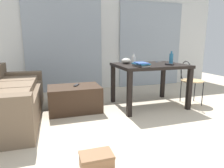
{
  "coord_description": "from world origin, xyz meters",
  "views": [
    {
      "loc": [
        -1.45,
        -1.26,
        1.13
      ],
      "look_at": [
        -0.43,
        1.92,
        0.42
      ],
      "focal_mm": 31.27,
      "sensor_mm": 36.0,
      "label": 1
    }
  ],
  "objects_px": {
    "coffee_table": "(75,99)",
    "bottle_near": "(171,58)",
    "book_stack": "(141,64)",
    "tv_remote_on_table": "(169,64)",
    "scissors": "(158,62)",
    "wire_chair": "(189,77)",
    "bottle_far": "(134,60)",
    "couch": "(7,99)",
    "bowl": "(126,61)",
    "craft_table": "(149,70)",
    "tv_remote_primary": "(77,85)",
    "shoebox": "(96,160)"
  },
  "relations": [
    {
      "from": "coffee_table",
      "to": "bottle_near",
      "type": "relative_size",
      "value": 3.83
    },
    {
      "from": "book_stack",
      "to": "tv_remote_on_table",
      "type": "distance_m",
      "value": 0.53
    },
    {
      "from": "scissors",
      "to": "tv_remote_on_table",
      "type": "bearing_deg",
      "value": -101.13
    },
    {
      "from": "wire_chair",
      "to": "book_stack",
      "type": "bearing_deg",
      "value": -172.54
    },
    {
      "from": "book_stack",
      "to": "tv_remote_on_table",
      "type": "xyz_separation_m",
      "value": [
        0.53,
        0.02,
        -0.02
      ]
    },
    {
      "from": "tv_remote_on_table",
      "to": "bottle_far",
      "type": "bearing_deg",
      "value": 137.95
    },
    {
      "from": "book_stack",
      "to": "coffee_table",
      "type": "bearing_deg",
      "value": 159.35
    },
    {
      "from": "bottle_far",
      "to": "scissors",
      "type": "bearing_deg",
      "value": 24.14
    },
    {
      "from": "bottle_far",
      "to": "scissors",
      "type": "distance_m",
      "value": 0.71
    },
    {
      "from": "couch",
      "to": "coffee_table",
      "type": "bearing_deg",
      "value": 4.44
    },
    {
      "from": "couch",
      "to": "bowl",
      "type": "distance_m",
      "value": 2.01
    },
    {
      "from": "couch",
      "to": "craft_table",
      "type": "bearing_deg",
      "value": -0.98
    },
    {
      "from": "scissors",
      "to": "bottle_near",
      "type": "bearing_deg",
      "value": -83.64
    },
    {
      "from": "couch",
      "to": "book_stack",
      "type": "bearing_deg",
      "value": -8.67
    },
    {
      "from": "wire_chair",
      "to": "bottle_near",
      "type": "xyz_separation_m",
      "value": [
        -0.37,
        0.06,
        0.35
      ]
    },
    {
      "from": "coffee_table",
      "to": "couch",
      "type": "bearing_deg",
      "value": -175.56
    },
    {
      "from": "wire_chair",
      "to": "bowl",
      "type": "xyz_separation_m",
      "value": [
        -1.13,
        0.32,
        0.31
      ]
    },
    {
      "from": "book_stack",
      "to": "tv_remote_on_table",
      "type": "bearing_deg",
      "value": 2.07
    },
    {
      "from": "tv_remote_primary",
      "to": "craft_table",
      "type": "bearing_deg",
      "value": 19.84
    },
    {
      "from": "couch",
      "to": "shoebox",
      "type": "height_order",
      "value": "couch"
    },
    {
      "from": "wire_chair",
      "to": "book_stack",
      "type": "xyz_separation_m",
      "value": [
        -1.05,
        -0.14,
        0.29
      ]
    },
    {
      "from": "book_stack",
      "to": "shoebox",
      "type": "xyz_separation_m",
      "value": [
        -1.03,
        -1.23,
        -0.72
      ]
    },
    {
      "from": "bowl",
      "to": "tv_remote_primary",
      "type": "xyz_separation_m",
      "value": [
        -0.9,
        -0.03,
        -0.38
      ]
    },
    {
      "from": "bowl",
      "to": "tv_remote_on_table",
      "type": "xyz_separation_m",
      "value": [
        0.61,
        -0.44,
        -0.04
      ]
    },
    {
      "from": "coffee_table",
      "to": "bowl",
      "type": "distance_m",
      "value": 1.12
    },
    {
      "from": "tv_remote_on_table",
      "to": "craft_table",
      "type": "bearing_deg",
      "value": 117.7
    },
    {
      "from": "craft_table",
      "to": "tv_remote_primary",
      "type": "bearing_deg",
      "value": 173.1
    },
    {
      "from": "craft_table",
      "to": "tv_remote_primary",
      "type": "height_order",
      "value": "craft_table"
    },
    {
      "from": "book_stack",
      "to": "scissors",
      "type": "bearing_deg",
      "value": 41.79
    },
    {
      "from": "wire_chair",
      "to": "bowl",
      "type": "distance_m",
      "value": 1.21
    },
    {
      "from": "bowl",
      "to": "couch",
      "type": "bearing_deg",
      "value": -175.63
    },
    {
      "from": "craft_table",
      "to": "shoebox",
      "type": "distance_m",
      "value": 2.08
    },
    {
      "from": "scissors",
      "to": "bottle_far",
      "type": "bearing_deg",
      "value": -155.86
    },
    {
      "from": "couch",
      "to": "coffee_table",
      "type": "relative_size",
      "value": 2.34
    },
    {
      "from": "bottle_near",
      "to": "tv_remote_primary",
      "type": "distance_m",
      "value": 1.72
    },
    {
      "from": "craft_table",
      "to": "wire_chair",
      "type": "xyz_separation_m",
      "value": [
        0.75,
        -0.13,
        -0.16
      ]
    },
    {
      "from": "couch",
      "to": "craft_table",
      "type": "xyz_separation_m",
      "value": [
        2.31,
        -0.04,
        0.35
      ]
    },
    {
      "from": "couch",
      "to": "book_stack",
      "type": "relative_size",
      "value": 6.33
    },
    {
      "from": "bottle_far",
      "to": "tv_remote_primary",
      "type": "height_order",
      "value": "bottle_far"
    },
    {
      "from": "bowl",
      "to": "scissors",
      "type": "relative_size",
      "value": 1.39
    },
    {
      "from": "bottle_far",
      "to": "scissors",
      "type": "relative_size",
      "value": 1.45
    },
    {
      "from": "craft_table",
      "to": "scissors",
      "type": "xyz_separation_m",
      "value": [
        0.34,
        0.3,
        0.1
      ]
    },
    {
      "from": "coffee_table",
      "to": "book_stack",
      "type": "bearing_deg",
      "value": -20.65
    },
    {
      "from": "couch",
      "to": "wire_chair",
      "type": "xyz_separation_m",
      "value": [
        3.06,
        -0.17,
        0.19
      ]
    },
    {
      "from": "scissors",
      "to": "shoebox",
      "type": "xyz_separation_m",
      "value": [
        -1.67,
        -1.8,
        -0.69
      ]
    },
    {
      "from": "craft_table",
      "to": "tv_remote_on_table",
      "type": "relative_size",
      "value": 7.81
    },
    {
      "from": "couch",
      "to": "tv_remote_primary",
      "type": "bearing_deg",
      "value": 6.3
    },
    {
      "from": "bottle_near",
      "to": "shoebox",
      "type": "distance_m",
      "value": 2.36
    },
    {
      "from": "bottle_far",
      "to": "tv_remote_on_table",
      "type": "bearing_deg",
      "value": -26.34
    },
    {
      "from": "coffee_table",
      "to": "craft_table",
      "type": "xyz_separation_m",
      "value": [
        1.32,
        -0.12,
        0.45
      ]
    }
  ]
}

